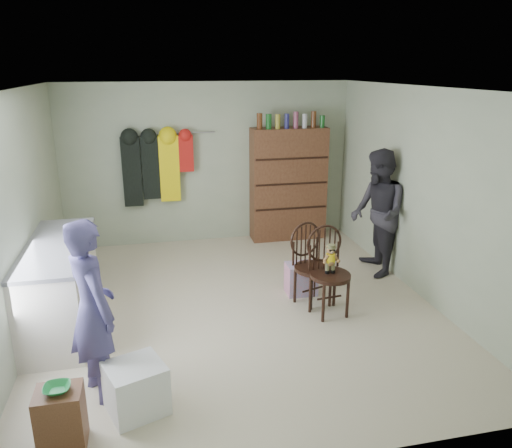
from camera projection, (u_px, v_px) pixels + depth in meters
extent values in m
plane|color=beige|center=(239.00, 307.00, 5.90)|extent=(5.00, 5.00, 0.00)
plane|color=#ABB598|center=(209.00, 164.00, 7.84)|extent=(4.50, 0.00, 4.50)
plane|color=#ABB598|center=(20.00, 218.00, 5.05)|extent=(0.00, 5.00, 5.00)
plane|color=#ABB598|center=(422.00, 194.00, 5.98)|extent=(0.00, 5.00, 5.00)
plane|color=white|center=(237.00, 88.00, 5.14)|extent=(5.00, 5.00, 0.00)
cube|color=silver|center=(60.00, 287.00, 5.36)|extent=(0.60, 1.80, 0.90)
cube|color=slate|center=(55.00, 246.00, 5.21)|extent=(0.64, 1.86, 0.04)
cylinder|color=#99999E|center=(86.00, 295.00, 4.97)|extent=(0.02, 0.02, 0.14)
cylinder|color=#99999E|center=(93.00, 262.00, 5.81)|extent=(0.02, 0.02, 0.14)
cube|color=brown|center=(61.00, 419.00, 3.67)|extent=(0.33, 0.29, 0.48)
imported|color=#219245|center=(57.00, 389.00, 3.59)|extent=(0.19, 0.19, 0.05)
cube|color=white|center=(136.00, 388.00, 4.07)|extent=(0.56, 0.55, 0.42)
cylinder|color=black|center=(330.00, 275.00, 5.60)|extent=(0.50, 0.50, 0.05)
cylinder|color=black|center=(323.00, 303.00, 5.49)|extent=(0.04, 0.04, 0.45)
cylinder|color=black|center=(348.00, 299.00, 5.59)|extent=(0.04, 0.04, 0.45)
cylinder|color=black|center=(311.00, 292.00, 5.77)|extent=(0.04, 0.04, 0.45)
cylinder|color=black|center=(334.00, 288.00, 5.86)|extent=(0.04, 0.04, 0.45)
torus|color=black|center=(324.00, 243.00, 5.66)|extent=(0.44, 0.08, 0.44)
cylinder|color=black|center=(310.00, 258.00, 5.64)|extent=(0.03, 0.03, 0.30)
cylinder|color=black|center=(338.00, 254.00, 5.76)|extent=(0.03, 0.03, 0.30)
cylinder|color=yellow|center=(330.00, 258.00, 5.55)|extent=(0.11, 0.11, 0.10)
cylinder|color=#475128|center=(330.00, 266.00, 5.59)|extent=(0.06, 0.06, 0.16)
sphere|color=#9E7042|center=(331.00, 250.00, 5.52)|extent=(0.10, 0.10, 0.10)
cylinder|color=#475128|center=(331.00, 246.00, 5.51)|extent=(0.08, 0.08, 0.03)
cube|color=black|center=(332.00, 251.00, 5.48)|extent=(0.07, 0.01, 0.02)
cylinder|color=black|center=(313.00, 269.00, 5.82)|extent=(0.55, 0.55, 0.04)
cylinder|color=black|center=(310.00, 295.00, 5.71)|extent=(0.03, 0.03, 0.44)
cylinder|color=black|center=(330.00, 289.00, 5.85)|extent=(0.03, 0.03, 0.44)
cylinder|color=black|center=(295.00, 285.00, 5.95)|extent=(0.03, 0.03, 0.44)
cylinder|color=black|center=(314.00, 280.00, 6.10)|extent=(0.03, 0.03, 0.44)
torus|color=black|center=(305.00, 239.00, 5.87)|extent=(0.41, 0.16, 0.43)
cylinder|color=black|center=(293.00, 254.00, 5.82)|extent=(0.03, 0.03, 0.29)
cylinder|color=black|center=(317.00, 248.00, 5.99)|extent=(0.03, 0.03, 0.29)
cube|color=pink|center=(301.00, 279.00, 6.20)|extent=(0.37, 0.29, 0.39)
imported|color=#49437A|center=(92.00, 310.00, 4.12)|extent=(0.60, 0.69, 1.58)
imported|color=#2D2B33|center=(378.00, 213.00, 6.62)|extent=(0.74, 0.90, 1.70)
cube|color=brown|center=(288.00, 184.00, 8.02)|extent=(1.20, 0.38, 1.80)
cube|color=black|center=(291.00, 208.00, 7.95)|extent=(1.16, 0.02, 0.03)
cube|color=black|center=(292.00, 184.00, 7.83)|extent=(1.16, 0.02, 0.03)
cube|color=black|center=(292.00, 159.00, 7.71)|extent=(1.16, 0.02, 0.03)
cylinder|color=#592D14|center=(260.00, 121.00, 7.51)|extent=(0.09, 0.09, 0.24)
cylinder|color=#19591E|center=(269.00, 122.00, 7.55)|extent=(0.09, 0.09, 0.23)
cylinder|color=#A59933|center=(278.00, 122.00, 7.58)|extent=(0.08, 0.08, 0.22)
cylinder|color=navy|center=(287.00, 121.00, 7.61)|extent=(0.07, 0.07, 0.23)
cylinder|color=#8C3F59|center=(296.00, 120.00, 7.63)|extent=(0.08, 0.08, 0.25)
cylinder|color=#B2B2B7|center=(305.00, 121.00, 7.67)|extent=(0.08, 0.08, 0.22)
cylinder|color=#592D14|center=(314.00, 120.00, 7.69)|extent=(0.08, 0.08, 0.26)
cylinder|color=#19591E|center=(322.00, 122.00, 7.73)|extent=(0.08, 0.08, 0.19)
cylinder|color=#99999E|center=(182.00, 133.00, 7.55)|extent=(1.00, 0.02, 0.02)
cube|color=black|center=(132.00, 172.00, 7.50)|extent=(0.28, 0.10, 1.05)
cube|color=black|center=(151.00, 168.00, 7.55)|extent=(0.26, 0.10, 0.95)
cube|color=yellow|center=(169.00, 169.00, 7.61)|extent=(0.30, 0.10, 1.00)
cube|color=red|center=(186.00, 153.00, 7.60)|extent=(0.22, 0.10, 0.55)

